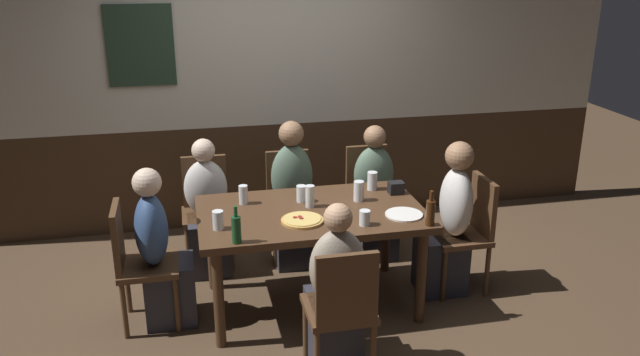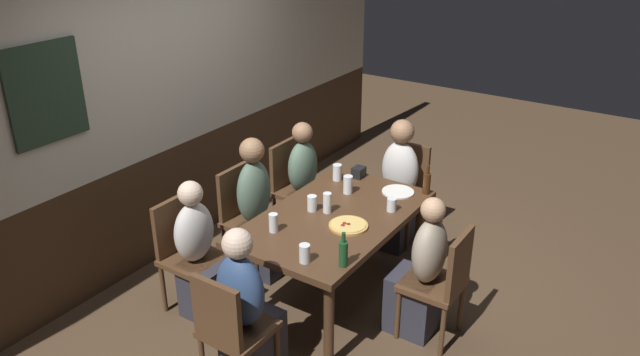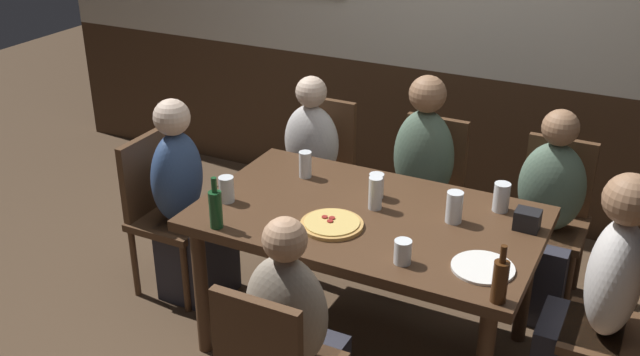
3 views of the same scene
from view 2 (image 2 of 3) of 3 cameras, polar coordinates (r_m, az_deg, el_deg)
ground_plane at (r=4.99m, az=1.27°, el=-10.96°), size 12.00×12.00×0.00m
wall_back at (r=5.36m, az=-13.83°, el=6.57°), size 6.40×0.13×2.60m
dining_table at (r=4.63m, az=1.35°, el=-4.34°), size 1.57×0.95×0.74m
chair_head_west at (r=3.92m, az=-8.35°, el=-13.52°), size 0.40×0.40×0.88m
chair_mid_far at (r=5.18m, az=-7.03°, el=-3.23°), size 0.40×0.40×0.88m
chair_right_far at (r=5.66m, az=-2.54°, el=-0.51°), size 0.40×0.40×0.88m
chair_left_far at (r=4.75m, az=-12.43°, el=-6.46°), size 0.40×0.40×0.88m
chair_mid_near at (r=4.38m, az=11.34°, el=-9.22°), size 0.40×0.40×0.88m
chair_head_east at (r=5.65m, az=7.85°, el=-0.78°), size 0.40×0.40×0.88m
person_head_west at (r=4.03m, az=-6.78°, el=-12.61°), size 0.37×0.34×1.13m
person_mid_far at (r=5.08m, az=-5.65°, el=-3.63°), size 0.34×0.37×1.19m
person_right_far at (r=5.59m, az=-1.18°, el=-1.19°), size 0.34×0.37×1.11m
person_left_far at (r=4.67m, az=-10.93°, el=-7.54°), size 0.34×0.37×1.08m
person_mid_near at (r=4.45m, az=9.33°, el=-9.08°), size 0.34×0.37×1.09m
person_head_east at (r=5.52m, az=7.11°, el=-1.36°), size 0.37×0.34×1.17m
pizza at (r=4.43m, az=2.65°, el=-4.41°), size 0.28×0.28×0.03m
pint_glass_stout at (r=4.90m, az=2.61°, el=-0.72°), size 0.08×0.08×0.15m
highball_clear at (r=4.60m, az=0.68°, el=-2.43°), size 0.06×0.06×0.16m
tumbler_short at (r=5.12m, az=1.61°, el=0.45°), size 0.08×0.08×0.14m
tumbler_water at (r=4.66m, az=6.66°, el=-2.55°), size 0.07×0.07×0.10m
pint_glass_pale at (r=4.01m, az=-1.43°, el=-7.12°), size 0.07×0.07×0.13m
beer_glass_tall at (r=4.36m, az=-4.34°, el=-4.28°), size 0.06×0.06×0.14m
pint_glass_amber at (r=4.63m, az=-0.75°, el=-2.41°), size 0.07×0.07×0.12m
beer_bottle_green at (r=3.95m, az=2.17°, el=-6.97°), size 0.06×0.06×0.24m
beer_bottle_brown at (r=4.95m, az=9.88°, el=-0.43°), size 0.06×0.06×0.24m
plate_white_large at (r=4.97m, az=7.24°, el=-1.28°), size 0.26×0.26×0.01m
condiment_caddy at (r=5.19m, az=3.61°, el=0.54°), size 0.11×0.09×0.09m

